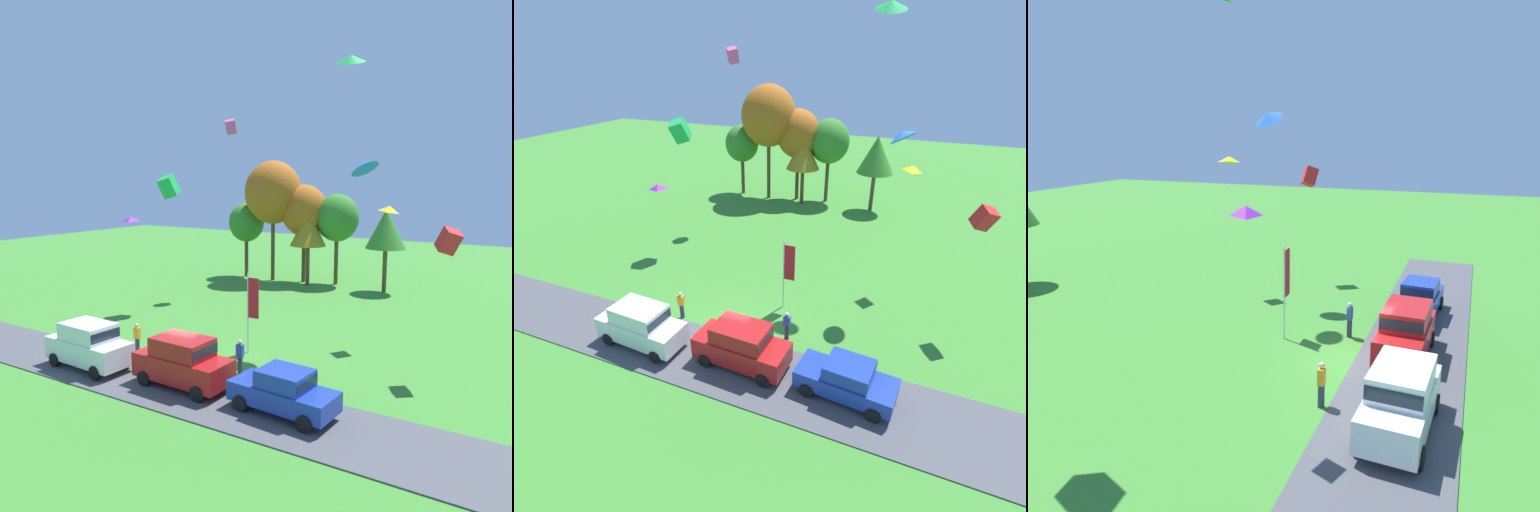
{
  "view_description": "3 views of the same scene",
  "coord_description": "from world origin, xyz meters",
  "views": [
    {
      "loc": [
        15.22,
        -18.5,
        9.3
      ],
      "look_at": [
        1.69,
        3.84,
        5.37
      ],
      "focal_mm": 35.0,
      "sensor_mm": 36.0,
      "label": 1
    },
    {
      "loc": [
        8.37,
        -15.18,
        13.88
      ],
      "look_at": [
        -0.05,
        4.76,
        2.71
      ],
      "focal_mm": 28.0,
      "sensor_mm": 36.0,
      "label": 2
    },
    {
      "loc": [
        -18.78,
        -3.98,
        9.46
      ],
      "look_at": [
        1.57,
        3.84,
        3.87
      ],
      "focal_mm": 35.0,
      "sensor_mm": 36.0,
      "label": 3
    }
  ],
  "objects": [
    {
      "name": "car_sedan_mid_row",
      "position": [
        6.39,
        -1.78,
        1.04
      ],
      "size": [
        4.53,
        2.24,
        1.84
      ],
      "color": "#1E389E",
      "rests_on": "ground"
    },
    {
      "name": "kite_diamond_topmost",
      "position": [
        -5.75,
        2.22,
        7.14
      ],
      "size": [
        1.06,
        1.01,
        0.34
      ],
      "primitive_type": "pyramid",
      "rotation": [
        0.06,
        0.0,
        5.14
      ],
      "color": "purple"
    },
    {
      "name": "tree_center_back",
      "position": [
        -7.49,
        22.08,
        8.23
      ],
      "size": [
        5.29,
        5.29,
        11.17
      ],
      "color": "brown",
      "rests_on": "ground"
    },
    {
      "name": "kite_diamond_high_right",
      "position": [
        7.13,
        9.33,
        7.75
      ],
      "size": [
        1.0,
        1.08,
        0.48
      ],
      "primitive_type": "pyramid",
      "rotation": [
        -0.16,
        0.0,
        4.81
      ],
      "color": "yellow"
    },
    {
      "name": "pavement_strip",
      "position": [
        0.0,
        -2.06,
        0.03
      ],
      "size": [
        36.0,
        4.4,
        0.06
      ],
      "primitive_type": "cube",
      "color": "#4C4C51",
      "rests_on": "ground"
    },
    {
      "name": "car_suv_near_entrance",
      "position": [
        -4.31,
        -2.36,
        1.3
      ],
      "size": [
        4.69,
        2.24,
        2.28
      ],
      "color": "white",
      "rests_on": "ground"
    },
    {
      "name": "kite_delta_low_drifter",
      "position": [
        6.48,
        6.62,
        10.08
      ],
      "size": [
        1.91,
        1.92,
        1.11
      ],
      "primitive_type": "cone",
      "rotation": [
        -0.54,
        0.0,
        1.22
      ],
      "color": "blue"
    },
    {
      "name": "person_on_lawn",
      "position": [
        2.54,
        0.95,
        0.88
      ],
      "size": [
        0.36,
        0.24,
        1.71
      ],
      "color": "#2D334C",
      "rests_on": "ground"
    },
    {
      "name": "kite_box_trailing_tail",
      "position": [
        -8.53,
        8.78,
        8.92
      ],
      "size": [
        1.5,
        1.71,
        1.87
      ],
      "primitive_type": "cube",
      "rotation": [
        -0.36,
        0.3,
        3.42
      ],
      "color": "green"
    },
    {
      "name": "flag_banner",
      "position": [
        1.49,
        3.71,
        2.79
      ],
      "size": [
        0.71,
        0.08,
        4.41
      ],
      "color": "silver",
      "rests_on": "ground"
    },
    {
      "name": "tree_far_left",
      "position": [
        -1.66,
        23.38,
        6.02
      ],
      "size": [
        3.88,
        3.88,
        8.18
      ],
      "color": "brown",
      "rests_on": "ground"
    },
    {
      "name": "tree_lone_near",
      "position": [
        -3.73,
        21.76,
        5.13
      ],
      "size": [
        3.21,
        3.21,
        6.79
      ],
      "color": "brown",
      "rests_on": "ground"
    },
    {
      "name": "tree_left_of_center",
      "position": [
        -10.66,
        22.44,
        5.28
      ],
      "size": [
        3.41,
        3.41,
        7.2
      ],
      "color": "brown",
      "rests_on": "ground"
    },
    {
      "name": "ground_plane",
      "position": [
        0.0,
        0.0,
        0.0
      ],
      "size": [
        120.0,
        120.0,
        0.0
      ],
      "primitive_type": "plane",
      "color": "#3D842D"
    },
    {
      "name": "tree_right_of_center",
      "position": [
        -4.64,
        22.82,
        6.61
      ],
      "size": [
        4.25,
        4.25,
        8.98
      ],
      "color": "brown",
      "rests_on": "ground"
    },
    {
      "name": "person_watching_sky",
      "position": [
        -3.75,
        0.41,
        0.88
      ],
      "size": [
        0.36,
        0.24,
        1.71
      ],
      "color": "#2D334C",
      "rests_on": "ground"
    },
    {
      "name": "tree_far_right",
      "position": [
        3.11,
        22.37,
        5.36
      ],
      "size": [
        3.35,
        3.35,
        7.08
      ],
      "color": "brown",
      "rests_on": "ground"
    },
    {
      "name": "kite_delta_near_flag",
      "position": [
        4.9,
        8.59,
        15.92
      ],
      "size": [
        1.93,
        1.96,
        0.92
      ],
      "primitive_type": "cone",
      "rotation": [
        -0.35,
        0.0,
        3.38
      ],
      "color": "green"
    },
    {
      "name": "car_suv_by_flagpole",
      "position": [
        1.22,
        -1.77,
        1.3
      ],
      "size": [
        4.66,
        2.18,
        2.28
      ],
      "color": "red",
      "rests_on": "ground"
    },
    {
      "name": "kite_box_mid_center",
      "position": [
        10.98,
        5.74,
        6.56
      ],
      "size": [
        1.38,
        1.18,
        1.42
      ],
      "primitive_type": "cube",
      "rotation": [
        0.36,
        0.3,
        0.61
      ],
      "color": "red"
    },
    {
      "name": "kite_box_high_left",
      "position": [
        -7.56,
        15.22,
        13.56
      ],
      "size": [
        1.08,
        1.34,
        1.34
      ],
      "primitive_type": "cube",
      "rotation": [
        0.21,
        0.3,
        5.44
      ],
      "color": "#EA4C9E"
    }
  ]
}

